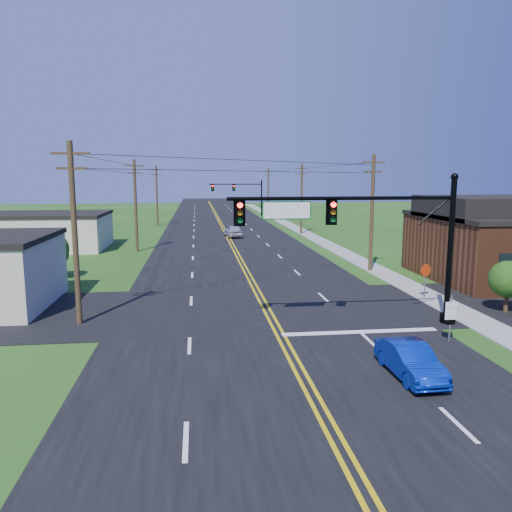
{
  "coord_description": "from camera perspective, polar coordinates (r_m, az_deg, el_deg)",
  "views": [
    {
      "loc": [
        -3.58,
        -15.0,
        7.28
      ],
      "look_at": [
        -0.6,
        10.0,
        3.3
      ],
      "focal_mm": 35.0,
      "sensor_mm": 36.0,
      "label": 1
    }
  ],
  "objects": [
    {
      "name": "utility_pole_left_c",
      "position": [
        77.27,
        -11.27,
        6.91
      ],
      "size": [
        1.8,
        0.28,
        9.0
      ],
      "color": "#362A18",
      "rests_on": "ground"
    },
    {
      "name": "route_sign",
      "position": [
        23.81,
        21.36,
        -6.31
      ],
      "size": [
        0.54,
        0.08,
        2.15
      ],
      "rotation": [
        0.0,
        0.0,
        -0.0
      ],
      "color": "slate",
      "rests_on": "ground"
    },
    {
      "name": "utility_pole_right_c",
      "position": [
        93.99,
        1.41,
        7.42
      ],
      "size": [
        1.8,
        0.28,
        9.0
      ],
      "color": "#362A18",
      "rests_on": "ground"
    },
    {
      "name": "blue_car",
      "position": [
        19.49,
        17.19,
        -11.4
      ],
      "size": [
        1.42,
        3.81,
        1.25
      ],
      "primitive_type": "imported",
      "rotation": [
        0.0,
        0.0,
        0.03
      ],
      "color": "#0725A2",
      "rests_on": "ground"
    },
    {
      "name": "distant_car",
      "position": [
        61.23,
        -2.65,
        2.85
      ],
      "size": [
        2.33,
        4.58,
        1.49
      ],
      "primitive_type": "imported",
      "rotation": [
        0.0,
        0.0,
        3.28
      ],
      "color": "silver",
      "rests_on": "ground"
    },
    {
      "name": "road_main",
      "position": [
        65.5,
        -3.62,
        2.6
      ],
      "size": [
        16.0,
        220.0,
        0.04
      ],
      "primitive_type": "cube",
      "color": "black",
      "rests_on": "ground"
    },
    {
      "name": "tree_right_back",
      "position": [
        45.68,
        18.66,
        2.63
      ],
      "size": [
        3.0,
        3.0,
        4.1
      ],
      "color": "#362A18",
      "rests_on": "ground"
    },
    {
      "name": "signal_mast_far",
      "position": [
        95.38,
        -1.98,
        7.33
      ],
      "size": [
        10.98,
        0.6,
        7.48
      ],
      "color": "black",
      "rests_on": "ground"
    },
    {
      "name": "sidewalk",
      "position": [
        57.23,
        7.51,
        1.64
      ],
      "size": [
        2.0,
        160.0,
        0.08
      ],
      "primitive_type": "cube",
      "color": "gray",
      "rests_on": "ground"
    },
    {
      "name": "road_cross",
      "position": [
        28.19,
        0.74,
        -5.94
      ],
      "size": [
        70.0,
        10.0,
        0.04
      ],
      "primitive_type": "cube",
      "color": "black",
      "rests_on": "ground"
    },
    {
      "name": "shrub_corner",
      "position": [
        30.08,
        26.84,
        -2.4
      ],
      "size": [
        2.0,
        2.0,
        2.86
      ],
      "color": "#362A18",
      "rests_on": "ground"
    },
    {
      "name": "utility_pole_left_b",
      "position": [
        50.41,
        -13.6,
        5.82
      ],
      "size": [
        1.8,
        0.28,
        9.0
      ],
      "color": "#362A18",
      "rests_on": "ground"
    },
    {
      "name": "stop_sign",
      "position": [
        31.49,
        18.81,
        -1.94
      ],
      "size": [
        0.75,
        0.28,
        2.19
      ],
      "rotation": [
        0.0,
        0.0,
        0.32
      ],
      "color": "slate",
      "rests_on": "ground"
    },
    {
      "name": "cream_bldg_far",
      "position": [
        55.46,
        -22.92,
        2.66
      ],
      "size": [
        12.2,
        9.2,
        3.7
      ],
      "color": "beige",
      "rests_on": "ground"
    },
    {
      "name": "utility_pole_right_b",
      "position": [
        64.46,
        5.23,
        6.67
      ],
      "size": [
        1.8,
        0.28,
        9.0
      ],
      "color": "#362A18",
      "rests_on": "ground"
    },
    {
      "name": "utility_pole_right_a",
      "position": [
        39.43,
        13.11,
        5.03
      ],
      "size": [
        1.8,
        0.28,
        9.0
      ],
      "color": "#362A18",
      "rests_on": "ground"
    },
    {
      "name": "signal_mast_main",
      "position": [
        24.46,
        12.16,
        2.85
      ],
      "size": [
        11.3,
        0.6,
        7.48
      ],
      "color": "black",
      "rests_on": "ground"
    },
    {
      "name": "utility_pole_left_a",
      "position": [
        25.82,
        -20.03,
        2.76
      ],
      "size": [
        1.8,
        0.28,
        9.0
      ],
      "color": "#362A18",
      "rests_on": "ground"
    },
    {
      "name": "ground",
      "position": [
        17.05,
        6.26,
        -16.34
      ],
      "size": [
        260.0,
        260.0,
        0.0
      ],
      "primitive_type": "plane",
      "color": "#214012",
      "rests_on": "ground"
    },
    {
      "name": "tree_left",
      "position": [
        38.78,
        -22.31,
        0.72
      ],
      "size": [
        2.4,
        2.4,
        3.37
      ],
      "color": "#362A18",
      "rests_on": "ground"
    }
  ]
}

